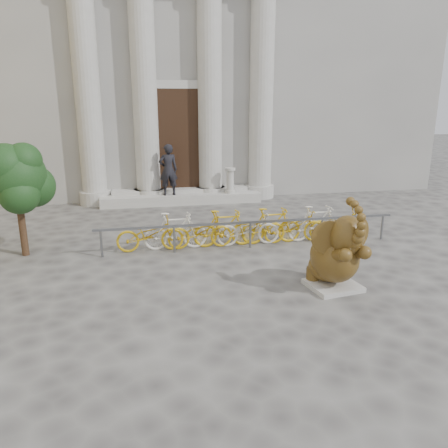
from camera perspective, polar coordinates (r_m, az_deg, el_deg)
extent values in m
plane|color=#474442|center=(8.06, 1.32, -11.93)|extent=(80.00, 80.00, 0.00)
cube|color=gray|center=(22.14, -7.57, 21.44)|extent=(22.00, 10.00, 12.00)
cube|color=black|center=(17.02, -5.95, 10.77)|extent=(2.40, 0.16, 4.00)
cylinder|color=#A8A59E|center=(16.85, -17.41, 15.91)|extent=(0.90, 0.90, 8.00)
cylinder|color=#A8A59E|center=(16.77, -10.33, 16.36)|extent=(0.90, 0.90, 8.00)
cylinder|color=#A8A59E|center=(17.00, -1.87, 16.58)|extent=(0.90, 0.90, 8.00)
cylinder|color=#A8A59E|center=(17.43, 4.91, 16.51)|extent=(0.90, 0.90, 8.00)
cube|color=#A8A59E|center=(16.82, -5.58, 3.42)|extent=(6.00, 1.20, 0.36)
cube|color=#A8A59E|center=(9.44, 14.03, -7.79)|extent=(1.12, 1.04, 0.10)
ellipsoid|color=black|center=(9.48, 13.44, -5.38)|extent=(0.95, 0.92, 0.64)
ellipsoid|color=black|center=(9.23, 14.22, -4.17)|extent=(1.13, 1.33, 1.04)
cylinder|color=black|center=(9.50, 11.58, -6.30)|extent=(0.34, 0.34, 0.26)
cylinder|color=black|center=(9.78, 14.28, -5.83)|extent=(0.34, 0.34, 0.26)
cylinder|color=black|center=(8.73, 14.57, -3.94)|extent=(0.33, 0.62, 0.40)
cylinder|color=black|center=(8.98, 16.88, -3.57)|extent=(0.33, 0.62, 0.40)
ellipsoid|color=black|center=(8.78, 15.76, -1.46)|extent=(0.77, 0.74, 0.80)
cylinder|color=black|center=(8.69, 13.47, -1.74)|extent=(0.68, 0.16, 0.68)
cylinder|color=black|center=(9.08, 17.05, -1.27)|extent=(0.63, 0.35, 0.68)
cone|color=beige|center=(8.60, 15.80, -2.93)|extent=(0.16, 0.24, 0.11)
cone|color=beige|center=(8.74, 17.08, -2.73)|extent=(0.09, 0.23, 0.11)
cube|color=slate|center=(11.41, 3.48, 0.24)|extent=(8.00, 0.06, 0.06)
cylinder|color=slate|center=(11.21, -15.73, -2.49)|extent=(0.06, 0.06, 0.70)
cylinder|color=slate|center=(11.19, -6.51, -2.02)|extent=(0.06, 0.06, 0.70)
cylinder|color=slate|center=(11.51, 3.46, -1.44)|extent=(0.06, 0.06, 0.70)
cylinder|color=slate|center=(12.15, 12.63, -0.87)|extent=(0.06, 0.06, 0.70)
cylinder|color=slate|center=(12.97, 19.94, -0.40)|extent=(0.06, 0.06, 0.70)
imported|color=gold|center=(11.36, -9.65, -1.08)|extent=(1.70, 0.50, 1.00)
imported|color=beige|center=(11.39, -6.39, -0.91)|extent=(1.66, 0.47, 1.00)
imported|color=gold|center=(11.46, -3.15, -0.73)|extent=(1.70, 0.50, 1.00)
imported|color=gold|center=(11.56, 0.04, -0.56)|extent=(1.66, 0.47, 1.00)
imported|color=beige|center=(11.70, 3.16, -0.39)|extent=(1.70, 0.50, 1.00)
imported|color=gold|center=(11.87, 6.20, -0.22)|extent=(1.66, 0.47, 1.00)
imported|color=gold|center=(12.08, 9.15, -0.05)|extent=(1.70, 0.50, 1.00)
imported|color=beige|center=(12.31, 11.99, 0.11)|extent=(1.66, 0.47, 1.00)
imported|color=gold|center=(12.58, 14.72, 0.26)|extent=(1.70, 0.50, 1.00)
cylinder|color=#332114|center=(11.89, -24.90, 0.21)|extent=(0.17, 0.17, 1.72)
sphere|color=black|center=(11.67, -25.54, 5.64)|extent=(1.43, 1.43, 1.43)
sphere|color=black|center=(11.82, -23.59, 4.55)|extent=(1.05, 1.05, 1.05)
sphere|color=black|center=(12.00, -26.49, 4.83)|extent=(0.95, 0.95, 0.95)
sphere|color=black|center=(11.44, -25.19, 3.55)|extent=(0.95, 0.95, 0.95)
sphere|color=black|center=(11.49, -26.62, 6.82)|extent=(1.05, 1.05, 1.05)
sphere|color=black|center=(11.47, -24.71, 7.52)|extent=(0.86, 0.86, 0.86)
imported|color=black|center=(16.36, -7.29, 7.03)|extent=(0.74, 0.53, 1.89)
cylinder|color=#A8A59E|center=(16.75, 0.79, 4.28)|extent=(0.40, 0.40, 0.12)
cylinder|color=#A8A59E|center=(16.68, 0.80, 5.57)|extent=(0.28, 0.28, 0.89)
cylinder|color=#A8A59E|center=(16.61, 0.81, 7.18)|extent=(0.40, 0.40, 0.10)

